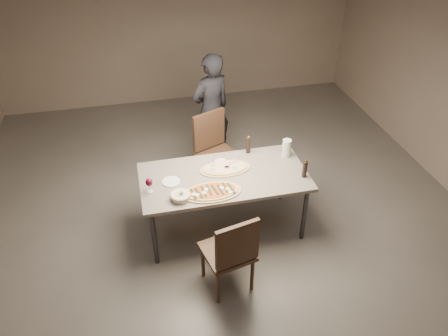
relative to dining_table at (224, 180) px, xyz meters
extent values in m
plane|color=#5F5851|center=(0.00, 0.00, -0.69)|extent=(7.00, 7.00, 0.00)
plane|color=gray|center=(0.00, 3.50, 0.71)|extent=(6.00, 0.00, 6.00)
cube|color=slate|center=(0.00, 0.00, 0.04)|extent=(1.80, 0.90, 0.04)
cylinder|color=#333335|center=(-0.82, -0.37, -0.34)|extent=(0.05, 0.05, 0.71)
cylinder|color=#333335|center=(0.82, -0.37, -0.34)|extent=(0.05, 0.05, 0.71)
cylinder|color=#333335|center=(-0.82, 0.37, -0.34)|extent=(0.05, 0.05, 0.71)
cylinder|color=#333335|center=(0.82, 0.37, -0.34)|extent=(0.05, 0.05, 0.71)
ellipsoid|color=white|center=(-0.08, -0.25, 0.10)|extent=(0.05, 0.05, 0.01)
ellipsoid|color=white|center=(-0.01, -0.34, 0.10)|extent=(0.05, 0.05, 0.01)
ellipsoid|color=white|center=(-0.03, -0.28, 0.10)|extent=(0.05, 0.05, 0.01)
ellipsoid|color=white|center=(-0.27, -0.29, 0.10)|extent=(0.05, 0.05, 0.01)
ellipsoid|color=white|center=(-0.24, -0.24, 0.10)|extent=(0.05, 0.05, 0.01)
ellipsoid|color=white|center=(-0.35, -0.30, 0.10)|extent=(0.05, 0.05, 0.01)
ellipsoid|color=white|center=(-0.38, -0.29, 0.10)|extent=(0.05, 0.05, 0.01)
cube|color=#203215|center=(-0.38, -0.28, 0.09)|extent=(0.05, 0.18, 0.01)
cube|color=#203215|center=(-0.33, -0.28, 0.09)|extent=(0.07, 0.17, 0.01)
cube|color=#203215|center=(-0.27, -0.26, 0.09)|extent=(0.04, 0.18, 0.01)
cube|color=#203215|center=(-0.21, -0.26, 0.09)|extent=(0.04, 0.18, 0.01)
cube|color=#203215|center=(-0.16, -0.26, 0.09)|extent=(0.06, 0.18, 0.01)
cube|color=#203215|center=(-0.10, -0.28, 0.09)|extent=(0.05, 0.18, 0.01)
cube|color=#203215|center=(-0.05, -0.25, 0.09)|extent=(0.04, 0.18, 0.01)
cube|color=#203215|center=(0.01, -0.27, 0.09)|extent=(0.05, 0.18, 0.01)
cylinder|color=#CF8485|center=(-0.11, 0.08, 0.09)|extent=(0.07, 0.07, 0.00)
cylinder|color=#CF8485|center=(-0.09, 0.17, 0.09)|extent=(0.07, 0.07, 0.00)
cylinder|color=#CF8485|center=(0.11, 0.16, 0.09)|extent=(0.07, 0.07, 0.00)
cylinder|color=#CF8485|center=(0.18, 0.19, 0.09)|extent=(0.07, 0.07, 0.00)
cylinder|color=#CF8485|center=(0.06, 0.12, 0.09)|extent=(0.07, 0.07, 0.00)
cylinder|color=#CF8485|center=(0.05, 0.09, 0.09)|extent=(0.07, 0.07, 0.00)
cylinder|color=#CF8485|center=(0.14, 0.08, 0.09)|extent=(0.07, 0.07, 0.00)
cylinder|color=beige|center=(-0.52, -0.29, 0.09)|extent=(0.17, 0.17, 0.07)
torus|color=beige|center=(-0.52, -0.29, 0.11)|extent=(0.20, 0.20, 0.03)
cube|color=#9E6D40|center=(-0.49, -0.29, 0.10)|extent=(0.07, 0.06, 0.04)
cube|color=#9E6D40|center=(-0.51, -0.27, 0.10)|extent=(0.05, 0.06, 0.04)
cube|color=#9E6D40|center=(-0.53, -0.28, 0.10)|extent=(0.06, 0.05, 0.04)
cube|color=#9E6D40|center=(-0.53, -0.31, 0.10)|extent=(0.06, 0.07, 0.04)
cube|color=#9E6D40|center=(-0.51, -0.32, 0.10)|extent=(0.07, 0.07, 0.04)
cylinder|color=white|center=(0.02, 0.26, 0.06)|extent=(0.13, 0.13, 0.01)
cylinder|color=olive|center=(0.02, 0.26, 0.07)|extent=(0.09, 0.09, 0.00)
cylinder|color=black|center=(0.37, 0.38, 0.15)|extent=(0.05, 0.05, 0.18)
cylinder|color=black|center=(0.37, 0.38, 0.25)|extent=(0.06, 0.06, 0.02)
sphere|color=gold|center=(0.37, 0.38, 0.27)|extent=(0.02, 0.02, 0.02)
cylinder|color=black|center=(0.83, -0.21, 0.15)|extent=(0.05, 0.05, 0.18)
cylinder|color=black|center=(0.83, -0.21, 0.24)|extent=(0.06, 0.06, 0.02)
sphere|color=gold|center=(0.83, -0.21, 0.27)|extent=(0.02, 0.02, 0.02)
cylinder|color=silver|center=(0.78, 0.22, 0.16)|extent=(0.10, 0.10, 0.21)
cylinder|color=silver|center=(-0.80, -0.10, 0.06)|extent=(0.06, 0.06, 0.01)
cylinder|color=silver|center=(-0.80, -0.10, 0.10)|extent=(0.01, 0.01, 0.08)
ellipsoid|color=#4F0B1E|center=(-0.80, -0.10, 0.18)|extent=(0.07, 0.07, 0.09)
cylinder|color=white|center=(-0.57, 0.01, 0.06)|extent=(0.19, 0.19, 0.01)
cube|color=#3E281A|center=(-0.15, -0.80, -0.25)|extent=(0.54, 0.54, 0.04)
cylinder|color=#3E281A|center=(-0.29, -1.02, -0.48)|extent=(0.04, 0.04, 0.42)
cylinder|color=#3E281A|center=(0.07, -0.94, -0.48)|extent=(0.04, 0.04, 0.42)
cylinder|color=#3E281A|center=(-0.37, -0.66, -0.48)|extent=(0.04, 0.04, 0.42)
cylinder|color=#3E281A|center=(-0.01, -0.58, -0.48)|extent=(0.04, 0.04, 0.42)
cube|color=#3E281A|center=(-0.11, -1.00, 0.02)|extent=(0.43, 0.13, 0.47)
cube|color=#3E281A|center=(0.12, 0.78, -0.23)|extent=(0.62, 0.62, 0.04)
cylinder|color=#3E281A|center=(0.22, 1.03, -0.47)|extent=(0.04, 0.04, 0.44)
cylinder|color=#3E281A|center=(-0.14, 0.88, -0.47)|extent=(0.04, 0.04, 0.44)
cylinder|color=#3E281A|center=(0.37, 0.68, -0.47)|extent=(0.04, 0.04, 0.44)
cylinder|color=#3E281A|center=(0.01, 0.52, -0.47)|extent=(0.04, 0.04, 0.44)
cube|color=#3E281A|center=(0.03, 0.98, 0.06)|extent=(0.43, 0.22, 0.50)
imported|color=black|center=(0.15, 1.44, 0.09)|extent=(0.68, 0.57, 1.57)
camera|label=1|loc=(-0.85, -3.69, 2.83)|focal=35.00mm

